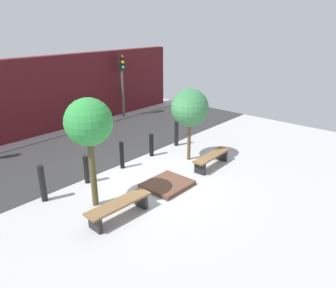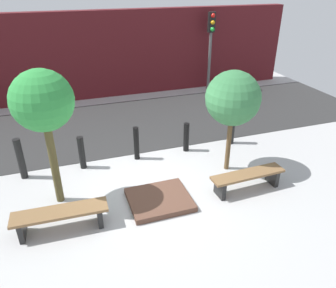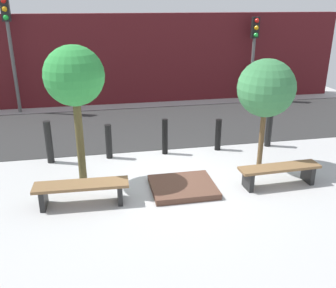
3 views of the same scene
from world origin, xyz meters
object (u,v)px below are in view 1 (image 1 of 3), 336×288
Objects in this scene: bollard_center at (122,155)px; traffic_light_mid_west at (122,74)px; bollard_far_left at (42,183)px; bollard_right at (151,145)px; bench_left at (119,207)px; bollard_left at (86,170)px; bench_right at (212,158)px; tree_behind_right_bench at (190,108)px; tree_behind_left_bench at (89,124)px; planter_bed at (167,184)px; bollard_far_right at (176,133)px.

traffic_light_mid_west is at bearing 47.70° from bollard_center.
bollard_right is at bearing 0.00° from bollard_far_left.
bollard_left is (0.64, 2.26, 0.12)m from bench_left.
tree_behind_right_bench is (0.00, 1.00, 1.60)m from bench_right.
tree_behind_left_bench is at bearing -160.45° from bollard_right.
bollard_right reaches higher than planter_bed.
traffic_light_mid_west is (7.33, 4.86, 1.70)m from bollard_far_left.
bench_left is at bearing -132.49° from traffic_light_mid_west.
tree_behind_left_bench reaches higher than bollard_center.
bench_left is 1.73× the size of bollard_far_left.
tree_behind_right_bench is 0.81× the size of traffic_light_mid_west.
planter_bed is 8.50m from traffic_light_mid_west.
bench_left is 0.71× the size of tree_behind_right_bench.
planter_bed is at bearing 7.58° from bench_left.
bench_right reaches higher than bench_left.
tree_behind_right_bench is 2.07m from bollard_right.
bollard_left is at bearing 145.41° from bench_right.
bollard_left is at bearing 160.45° from tree_behind_right_bench.
tree_behind_left_bench reaches higher than bench_left.
bench_right is 1.75× the size of bollard_far_right.
bollard_right reaches higher than bench_left.
bench_right reaches higher than planter_bed.
bollard_far_left reaches higher than bench_right.
bollard_far_right is (4.37, 0.00, 0.07)m from bollard_left.
tree_behind_left_bench is 1.15× the size of tree_behind_right_bench.
bench_right is 2.12m from planter_bed.
planter_bed is at bearing -90.00° from bollard_center.
bollard_right is at bearing 117.01° from tree_behind_right_bench.
bench_right is at bearing -13.39° from tree_behind_left_bench.
tree_behind_right_bench reaches higher than bench_left.
tree_behind_right_bench is at bearing -110.79° from traffic_light_mid_west.
traffic_light_mid_west is (1.51, 4.86, 1.72)m from bollard_far_right.
traffic_light_mid_west reaches higher than tree_behind_left_bench.
tree_behind_right_bench is at bearing -62.99° from bollard_right.
planter_bed is 0.42× the size of traffic_light_mid_west.
bollard_far_left is at bearing -146.47° from traffic_light_mid_west.
planter_bed is 0.52× the size of tree_behind_right_bench.
bollard_right reaches higher than bench_right.
bench_right is 2.03× the size of bollard_left.
traffic_light_mid_west is at bearing 49.65° from bench_left.
bollard_right is (3.55, 2.26, 0.10)m from bench_left.
bench_left is at bearing 177.87° from bench_right.
bollard_right is at bearing -121.41° from traffic_light_mid_west.
bench_right is at bearing -24.29° from bollard_far_left.
bollard_far_right is (5.01, 1.26, -1.82)m from tree_behind_left_bench.
bench_left is 2.24m from tree_behind_left_bench.
tree_behind_left_bench reaches higher than bollard_far_left.
planter_bed is 1.31× the size of bollard_far_right.
planter_bed is 2.10m from bollard_center.
bollard_far_right is at bearing 0.00° from bollard_right.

